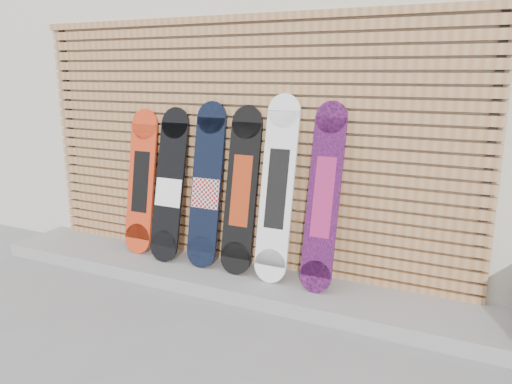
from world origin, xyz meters
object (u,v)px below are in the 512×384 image
(snowboard_4, at_px, (277,189))
(snowboard_2, at_px, (206,186))
(snowboard_5, at_px, (324,197))
(snowboard_1, at_px, (169,186))
(snowboard_0, at_px, (141,182))
(snowboard_3, at_px, (241,191))

(snowboard_4, bearing_deg, snowboard_2, 179.16)
(snowboard_5, bearing_deg, snowboard_1, 179.79)
(snowboard_0, relative_size, snowboard_5, 0.92)
(snowboard_1, bearing_deg, snowboard_5, -0.21)
(snowboard_3, bearing_deg, snowboard_0, 178.91)
(snowboard_0, height_order, snowboard_1, snowboard_1)
(snowboard_4, distance_m, snowboard_5, 0.41)
(snowboard_0, distance_m, snowboard_3, 1.09)
(snowboard_2, distance_m, snowboard_4, 0.69)
(snowboard_2, bearing_deg, snowboard_1, -177.71)
(snowboard_0, xyz_separation_m, snowboard_4, (1.43, -0.03, 0.09))
(snowboard_1, distance_m, snowboard_3, 0.74)
(snowboard_4, bearing_deg, snowboard_1, -179.71)
(snowboard_1, relative_size, snowboard_2, 0.96)
(snowboard_1, bearing_deg, snowboard_0, 174.05)
(snowboard_2, bearing_deg, snowboard_0, 178.35)
(snowboard_3, relative_size, snowboard_4, 0.93)
(snowboard_0, relative_size, snowboard_4, 0.89)
(snowboard_1, relative_size, snowboard_5, 0.94)
(snowboard_3, bearing_deg, snowboard_4, -1.82)
(snowboard_0, distance_m, snowboard_5, 1.84)
(snowboard_0, height_order, snowboard_2, snowboard_2)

